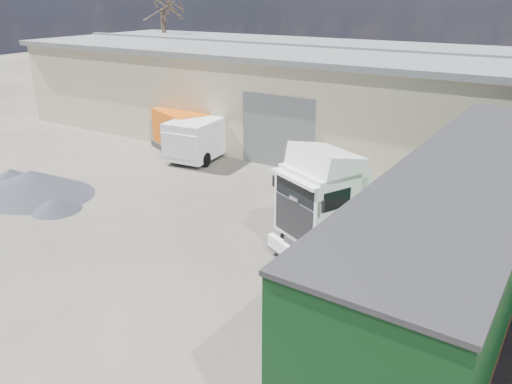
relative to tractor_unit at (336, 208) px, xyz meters
The scene contains 7 objects.
ground 5.41m from the tractor_unit, 140.77° to the right, with size 120.00×120.00×0.00m, color #2A2822.
warehouse 16.22m from the tractor_unit, 128.15° to the left, with size 30.60×12.60×5.42m.
tractor_unit is the anchor object (origin of this frame).
box_trailer 4.84m from the tractor_unit, 25.55° to the right, with size 3.38×13.83×4.57m.
panel_van 12.04m from the tractor_unit, 148.36° to the left, with size 2.67×5.45×2.15m.
orange_skip 13.66m from the tractor_unit, 151.58° to the left, with size 4.09×3.40×2.19m.
gravel_heap 13.44m from the tractor_unit, behind, with size 7.12×6.53×1.12m.
Camera 1 is at (9.70, -10.84, 8.14)m, focal length 35.00 mm.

